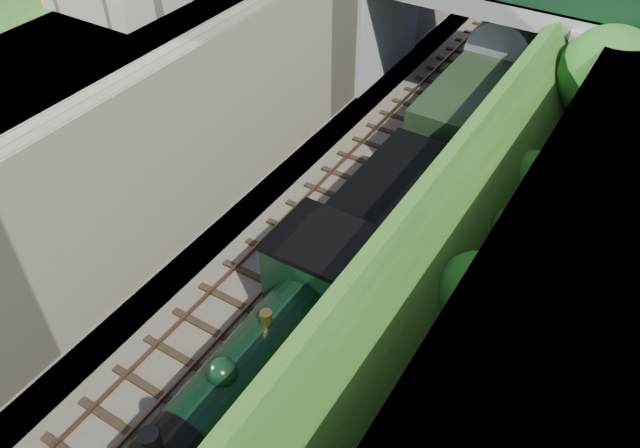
# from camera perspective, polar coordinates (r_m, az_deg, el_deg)

# --- Properties ---
(trackbed) EXTENTS (10.00, 90.00, 0.20)m
(trackbed) POSITION_cam_1_polar(r_m,az_deg,el_deg) (28.67, 11.14, 7.83)
(trackbed) COLOR #473F38
(trackbed) RESTS_ON ground
(retaining_wall) EXTENTS (1.00, 90.00, 7.00)m
(retaining_wall) POSITION_cam_1_polar(r_m,az_deg,el_deg) (29.03, 1.68, 16.77)
(retaining_wall) COLOR #756B56
(retaining_wall) RESTS_ON ground
(street_plateau_left) EXTENTS (6.00, 90.00, 7.00)m
(street_plateau_left) POSITION_cam_1_polar(r_m,az_deg,el_deg) (30.78, -4.23, 18.17)
(street_plateau_left) COLOR #262628
(street_plateau_left) RESTS_ON ground
(embankment_slope) EXTENTS (4.72, 91.14, 6.56)m
(embankment_slope) POSITION_cam_1_polar(r_m,az_deg,el_deg) (27.34, 22.73, 10.25)
(embankment_slope) COLOR #1E4714
(embankment_slope) RESTS_ON ground
(track_left) EXTENTS (2.50, 90.00, 0.20)m
(track_left) POSITION_cam_1_polar(r_m,az_deg,el_deg) (29.20, 7.56, 9.29)
(track_left) COLOR black
(track_left) RESTS_ON trackbed
(track_right) EXTENTS (2.50, 90.00, 0.20)m
(track_right) POSITION_cam_1_polar(r_m,az_deg,el_deg) (28.29, 13.41, 7.31)
(track_right) COLOR black
(track_right) RESTS_ON trackbed
(road_bridge) EXTENTS (16.00, 6.40, 7.25)m
(road_bridge) POSITION_cam_1_polar(r_m,az_deg,el_deg) (29.99, 17.04, 17.08)
(road_bridge) COLOR gray
(road_bridge) RESTS_ON ground
(tree) EXTENTS (3.60, 3.80, 6.60)m
(tree) POSITION_cam_1_polar(r_m,az_deg,el_deg) (25.47, 25.06, 11.99)
(tree) COLOR black
(tree) RESTS_ON ground
(locomotive) EXTENTS (3.10, 10.22, 3.83)m
(locomotive) POSITION_cam_1_polar(r_m,az_deg,el_deg) (17.07, -4.95, -12.36)
(locomotive) COLOR black
(locomotive) RESTS_ON trackbed
(tender) EXTENTS (2.70, 6.00, 3.05)m
(tender) POSITION_cam_1_polar(r_m,az_deg,el_deg) (21.62, 6.49, 0.76)
(tender) COLOR black
(tender) RESTS_ON trackbed
(coach_front) EXTENTS (2.90, 18.00, 3.70)m
(coach_front) POSITION_cam_1_polar(r_m,az_deg,el_deg) (31.55, 17.27, 14.13)
(coach_front) COLOR black
(coach_front) RESTS_ON trackbed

